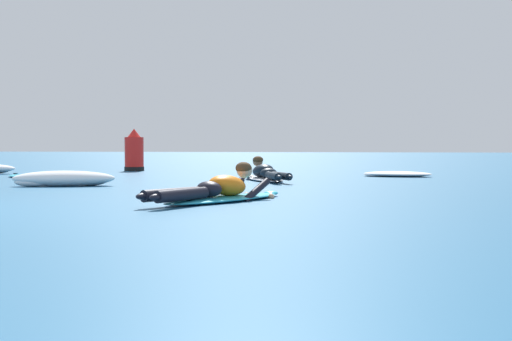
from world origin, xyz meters
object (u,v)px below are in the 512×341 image
Objects in this scene: drifting_surfboard at (26,176)px; channel_marker_buoy at (134,154)px; surfer_near at (220,191)px; surfer_far at (265,174)px.

channel_marker_buoy is at bearing 80.73° from drifting_surfboard.
channel_marker_buoy is (-5.07, 9.41, 0.35)m from surfer_near.
surfer_far is 6.46m from channel_marker_buoy.
channel_marker_buoy reaches higher than surfer_near.
channel_marker_buoy is at bearing 136.20° from surfer_far.
surfer_far is 1.36× the size of drifting_surfboard.
channel_marker_buoy is (-4.65, 4.46, 0.35)m from surfer_far.
surfer_near is at bearing -61.69° from channel_marker_buoy.
surfer_near is at bearing -41.20° from drifting_surfboard.
surfer_far is 5.37m from drifting_surfboard.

